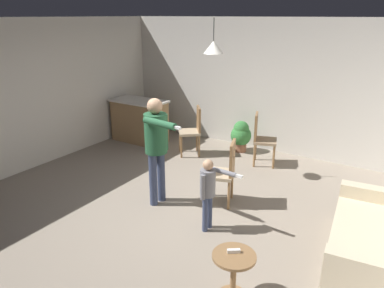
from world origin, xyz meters
TOP-DOWN VIEW (x-y plane):
  - ground at (0.00, 0.00)m, footprint 7.68×7.68m
  - wall_back at (0.00, 3.20)m, footprint 6.40×0.10m
  - wall_left at (-3.20, 0.00)m, footprint 0.10×6.40m
  - couch_floral at (2.69, 0.15)m, footprint 1.04×1.88m
  - kitchen_counter at (-2.45, 2.13)m, footprint 1.26×0.66m
  - side_table_by_couch at (1.55, -1.15)m, footprint 0.44×0.44m
  - person_adult at (-0.32, 0.03)m, footprint 0.79×0.54m
  - person_child at (0.70, -0.20)m, footprint 0.54×0.29m
  - dining_chair_by_counter at (-0.98, 2.07)m, footprint 0.59×0.59m
  - dining_chair_near_wall at (0.40, 2.32)m, footprint 0.54×0.54m
  - dining_chair_centre_back at (0.53, 0.57)m, footprint 0.53×0.53m
  - potted_plant_corner at (-0.22, 2.75)m, footprint 0.43×0.43m
  - spare_remote_on_table at (1.52, -1.12)m, footprint 0.13×0.11m
  - ceiling_light_pendant at (-0.12, 1.33)m, footprint 0.32×0.32m

SIDE VIEW (x-z plane):
  - ground at x=0.00m, z-range 0.00..0.00m
  - side_table_by_couch at x=1.55m, z-range 0.07..0.59m
  - couch_floral at x=2.69m, z-range -0.17..0.83m
  - potted_plant_corner at x=-0.22m, z-range 0.03..0.70m
  - kitchen_counter at x=-2.45m, z-range 0.00..0.95m
  - spare_remote_on_table at x=1.52m, z-range 0.52..0.56m
  - dining_chair_by_counter at x=-0.98m, z-range 0.05..1.05m
  - dining_chair_near_wall at x=0.40m, z-range 0.05..1.05m
  - dining_chair_centre_back at x=0.53m, z-range 0.05..1.05m
  - person_child at x=0.70m, z-range 0.12..1.14m
  - person_adult at x=-0.32m, z-range 0.20..1.84m
  - wall_back at x=0.00m, z-range 0.00..2.70m
  - wall_left at x=-3.20m, z-range 0.00..2.70m
  - ceiling_light_pendant at x=-0.12m, z-range 1.98..2.53m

